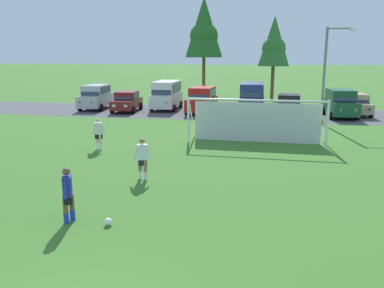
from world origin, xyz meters
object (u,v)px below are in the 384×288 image
parked_car_slot_far_left (96,97)px  parked_car_slot_center (202,100)px  player_midfield_center (68,195)px  parked_car_slot_left (127,101)px  parked_car_slot_center_right (252,97)px  street_lamp (327,75)px  parked_car_slot_end (355,104)px  player_defender_far (99,134)px  soccer_goal (256,120)px  player_striker_near (143,159)px  parked_car_slot_far_right (340,103)px  parked_car_slot_right (289,105)px  soccer_ball (108,222)px  parked_car_slot_center_left (167,95)px

parked_car_slot_far_left → parked_car_slot_center: same height
parked_car_slot_far_left → player_midfield_center: bearing=-67.8°
player_midfield_center → parked_car_slot_left: size_ratio=0.38×
parked_car_slot_center_right → street_lamp: size_ratio=0.73×
parked_car_slot_center_right → parked_car_slot_end: parked_car_slot_center_right is taller
player_defender_far → soccer_goal: bearing=21.9°
player_striker_near → parked_car_slot_end: size_ratio=0.38×
player_defender_far → parked_car_slot_far_right: parked_car_slot_far_right is taller
player_striker_near → parked_car_slot_left: 19.58m
parked_car_slot_far_left → parked_car_slot_right: 16.91m
soccer_ball → parked_car_slot_far_right: parked_car_slot_far_right is taller
parked_car_slot_center_left → parked_car_slot_right: bearing=-10.7°
soccer_ball → parked_car_slot_center_right: parked_car_slot_center_right is taller
parked_car_slot_far_right → parked_car_slot_end: size_ratio=1.10×
parked_car_slot_far_left → street_lamp: size_ratio=0.71×
street_lamp → soccer_ball: bearing=-113.7°
parked_car_slot_right → parked_car_slot_center_right: bearing=164.3°
parked_car_slot_left → parked_car_slot_right: 13.61m
parked_car_slot_left → player_striker_near: bearing=-68.5°
soccer_ball → parked_car_slot_right: parked_car_slot_right is taller
player_striker_near → parked_car_slot_left: bearing=111.5°
parked_car_slot_center_right → soccer_ball: bearing=-97.7°
soccer_goal → parked_car_slot_far_right: soccer_goal is taller
soccer_goal → parked_car_slot_end: soccer_goal is taller
parked_car_slot_end → soccer_goal: bearing=-122.4°
parked_car_slot_center_right → parked_car_slot_center: bearing=-174.7°
soccer_goal → parked_car_slot_end: bearing=57.6°
player_striker_near → parked_car_slot_end: (11.78, 19.63, 0.05)m
soccer_ball → parked_car_slot_right: (6.10, 22.45, 0.77)m
parked_car_slot_far_left → parked_car_slot_center_right: size_ratio=0.98×
player_midfield_center → parked_car_slot_right: size_ratio=0.38×
parked_car_slot_right → soccer_goal: bearing=-102.3°
parked_car_slot_right → parked_car_slot_center_left: bearing=169.3°
street_lamp → parked_car_slot_end: bearing=57.7°
soccer_ball → soccer_goal: (3.81, 11.89, 1.18)m
player_striker_near → parked_car_slot_center: parked_car_slot_center is taller
parked_car_slot_center_right → parked_car_slot_end: (8.30, 0.66, -0.47)m
player_midfield_center → parked_car_slot_far_right: bearing=63.5°
soccer_ball → player_striker_near: player_striker_near is taller
parked_car_slot_far_right → parked_car_slot_end: 1.97m
player_midfield_center → parked_car_slot_right: 23.58m
soccer_goal → parked_car_slot_left: size_ratio=1.73×
parked_car_slot_right → parked_car_slot_end: 5.56m
player_defender_far → parked_car_slot_end: bearing=44.4°
parked_car_slot_center_right → parked_car_slot_far_left: bearing=179.0°
player_defender_far → parked_car_slot_left: size_ratio=0.38×
parked_car_slot_end → street_lamp: size_ratio=0.65×
parked_car_slot_center_right → soccer_goal: bearing=-86.7°
soccer_goal → parked_car_slot_far_left: (-14.59, 11.64, -0.18)m
parked_car_slot_right → player_striker_near: bearing=-109.5°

